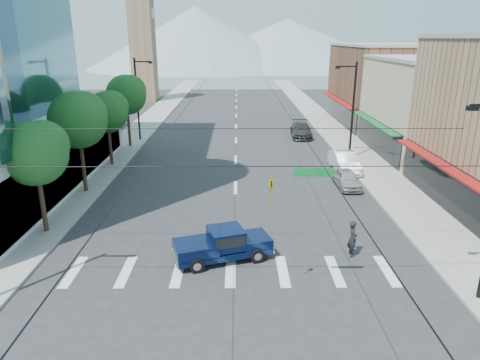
% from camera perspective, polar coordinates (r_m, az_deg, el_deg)
% --- Properties ---
extents(ground, '(160.00, 160.00, 0.00)m').
position_cam_1_polar(ground, '(20.46, -0.74, -14.23)').
color(ground, '#28282B').
rests_on(ground, ground).
extents(sidewalk_left, '(4.00, 120.00, 0.15)m').
position_cam_1_polar(sidewalk_left, '(59.51, -12.26, 7.43)').
color(sidewalk_left, gray).
rests_on(sidewalk_left, ground).
extents(sidewalk_right, '(4.00, 120.00, 0.15)m').
position_cam_1_polar(sidewalk_right, '(59.45, 11.22, 7.49)').
color(sidewalk_right, gray).
rests_on(sidewalk_right, ground).
extents(shop_mid, '(12.00, 14.00, 9.00)m').
position_cam_1_polar(shop_mid, '(46.22, 25.37, 8.58)').
color(shop_mid, tan).
rests_on(shop_mid, ground).
extents(shop_far, '(12.00, 18.00, 10.00)m').
position_cam_1_polar(shop_far, '(60.86, 19.08, 11.79)').
color(shop_far, brown).
rests_on(shop_far, ground).
extents(clock_tower, '(4.80, 4.80, 20.40)m').
position_cam_1_polar(clock_tower, '(80.94, -12.87, 17.76)').
color(clock_tower, '#8C6B4C').
rests_on(clock_tower, ground).
extents(mountain_left, '(80.00, 80.00, 22.00)m').
position_cam_1_polar(mountain_left, '(167.90, -5.86, 18.38)').
color(mountain_left, gray).
rests_on(mountain_left, ground).
extents(mountain_right, '(90.00, 90.00, 18.00)m').
position_cam_1_polar(mountain_right, '(178.33, 6.31, 17.72)').
color(mountain_right, gray).
rests_on(mountain_right, ground).
extents(tree_near, '(3.65, 3.64, 6.71)m').
position_cam_1_polar(tree_near, '(26.57, -25.38, 3.49)').
color(tree_near, black).
rests_on(tree_near, ground).
extents(tree_midnear, '(4.09, 4.09, 7.52)m').
position_cam_1_polar(tree_midnear, '(32.78, -20.58, 7.73)').
color(tree_midnear, black).
rests_on(tree_midnear, ground).
extents(tree_midfar, '(3.65, 3.64, 6.71)m').
position_cam_1_polar(tree_midfar, '(39.43, -17.11, 8.83)').
color(tree_midfar, black).
rests_on(tree_midfar, ground).
extents(tree_far, '(4.09, 4.09, 7.52)m').
position_cam_1_polar(tree_far, '(46.03, -14.76, 11.08)').
color(tree_far, black).
rests_on(tree_far, ground).
extents(signal_rig, '(21.80, 0.20, 9.00)m').
position_cam_1_polar(signal_rig, '(17.43, -0.19, -3.09)').
color(signal_rig, black).
rests_on(signal_rig, ground).
extents(lamp_pole_nw, '(2.00, 0.25, 9.00)m').
position_cam_1_polar(lamp_pole_nw, '(48.82, -13.41, 10.80)').
color(lamp_pole_nw, black).
rests_on(lamp_pole_nw, ground).
extents(lamp_pole_ne, '(2.00, 0.25, 9.00)m').
position_cam_1_polar(lamp_pole_ne, '(41.06, 14.67, 9.33)').
color(lamp_pole_ne, black).
rests_on(lamp_pole_ne, ground).
extents(pickup_truck, '(5.38, 3.26, 1.72)m').
position_cam_1_polar(pickup_truck, '(22.38, -2.37, -8.52)').
color(pickup_truck, black).
rests_on(pickup_truck, ground).
extents(pedestrian, '(0.51, 0.75, 1.99)m').
position_cam_1_polar(pedestrian, '(23.50, 14.76, -7.52)').
color(pedestrian, black).
rests_on(pedestrian, ground).
extents(parked_car_near, '(1.76, 4.08, 1.37)m').
position_cam_1_polar(parked_car_near, '(34.04, 14.06, 0.18)').
color(parked_car_near, '#A9AAAE').
rests_on(parked_car_near, ground).
extents(parked_car_mid, '(1.98, 5.17, 1.68)m').
position_cam_1_polar(parked_car_mid, '(38.04, 13.73, 2.37)').
color(parked_car_mid, white).
rests_on(parked_car_mid, ground).
extents(parked_car_far, '(2.64, 5.76, 1.63)m').
position_cam_1_polar(parked_car_far, '(50.64, 8.15, 6.63)').
color(parked_car_far, '#2D2E30').
rests_on(parked_car_far, ground).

